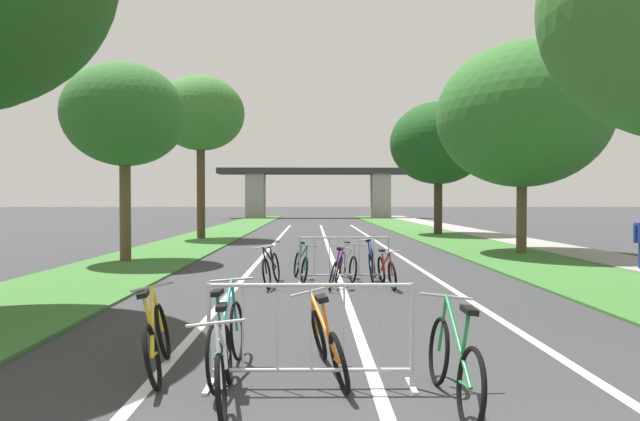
{
  "coord_description": "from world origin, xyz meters",
  "views": [
    {
      "loc": [
        -0.65,
        -2.14,
        1.87
      ],
      "look_at": [
        -0.23,
        25.38,
        1.35
      ],
      "focal_mm": 29.49,
      "sensor_mm": 36.0,
      "label": 1
    }
  ],
  "objects_px": {
    "tree_left_cypress_far": "(125,116)",
    "bicycle_yellow_8": "(157,340)",
    "tree_left_pine_near": "(201,114)",
    "bicycle_silver_1": "(348,265)",
    "bicycle_green_9": "(454,363)",
    "tree_right_oak_near": "(522,115)",
    "bicycle_teal_10": "(301,265)",
    "bicycle_teal_0": "(227,339)",
    "crowd_barrier_second": "(344,260)",
    "bicycle_white_3": "(224,365)",
    "bicycle_orange_5": "(327,344)",
    "bicycle_black_2": "(271,269)",
    "crowd_barrier_nearest": "(310,337)",
    "bicycle_blue_4": "(372,263)",
    "tree_right_maple_mid": "(438,143)",
    "bicycle_purple_6": "(336,270)",
    "bicycle_red_7": "(386,271)"
  },
  "relations": [
    {
      "from": "crowd_barrier_nearest",
      "to": "bicycle_yellow_8",
      "type": "relative_size",
      "value": 1.23
    },
    {
      "from": "bicycle_yellow_8",
      "to": "bicycle_red_7",
      "type": "bearing_deg",
      "value": 49.6
    },
    {
      "from": "tree_left_cypress_far",
      "to": "bicycle_yellow_8",
      "type": "relative_size",
      "value": 3.54
    },
    {
      "from": "tree_left_cypress_far",
      "to": "bicycle_white_3",
      "type": "xyz_separation_m",
      "value": [
        4.83,
        -11.09,
        -4.09
      ]
    },
    {
      "from": "crowd_barrier_nearest",
      "to": "bicycle_purple_6",
      "type": "xyz_separation_m",
      "value": [
        0.54,
        6.14,
        -0.16
      ]
    },
    {
      "from": "tree_left_pine_near",
      "to": "bicycle_orange_5",
      "type": "distance_m",
      "value": 21.34
    },
    {
      "from": "bicycle_teal_0",
      "to": "bicycle_blue_4",
      "type": "relative_size",
      "value": 1.1
    },
    {
      "from": "bicycle_green_9",
      "to": "tree_right_oak_near",
      "type": "bearing_deg",
      "value": 65.88
    },
    {
      "from": "tree_left_pine_near",
      "to": "bicycle_silver_1",
      "type": "bearing_deg",
      "value": -64.46
    },
    {
      "from": "bicycle_orange_5",
      "to": "crowd_barrier_nearest",
      "type": "bearing_deg",
      "value": -125.75
    },
    {
      "from": "bicycle_teal_0",
      "to": "bicycle_silver_1",
      "type": "height_order",
      "value": "bicycle_teal_0"
    },
    {
      "from": "tree_left_cypress_far",
      "to": "tree_right_oak_near",
      "type": "xyz_separation_m",
      "value": [
        12.98,
        2.29,
        0.4
      ]
    },
    {
      "from": "crowd_barrier_second",
      "to": "bicycle_white_3",
      "type": "xyz_separation_m",
      "value": [
        -1.55,
        -7.03,
        -0.17
      ]
    },
    {
      "from": "crowd_barrier_second",
      "to": "bicycle_yellow_8",
      "type": "bearing_deg",
      "value": -111.1
    },
    {
      "from": "bicycle_white_3",
      "to": "bicycle_orange_5",
      "type": "height_order",
      "value": "bicycle_orange_5"
    },
    {
      "from": "tree_right_oak_near",
      "to": "tree_left_cypress_far",
      "type": "bearing_deg",
      "value": -170.0
    },
    {
      "from": "bicycle_silver_1",
      "to": "bicycle_orange_5",
      "type": "bearing_deg",
      "value": 74.09
    },
    {
      "from": "tree_left_cypress_far",
      "to": "bicycle_red_7",
      "type": "distance_m",
      "value": 9.53
    },
    {
      "from": "bicycle_silver_1",
      "to": "bicycle_orange_5",
      "type": "relative_size",
      "value": 0.93
    },
    {
      "from": "bicycle_teal_0",
      "to": "bicycle_black_2",
      "type": "bearing_deg",
      "value": 92.48
    },
    {
      "from": "bicycle_purple_6",
      "to": "tree_left_cypress_far",
      "type": "bearing_deg",
      "value": 153.47
    },
    {
      "from": "bicycle_silver_1",
      "to": "tree_right_oak_near",
      "type": "bearing_deg",
      "value": -148.2
    },
    {
      "from": "bicycle_black_2",
      "to": "bicycle_orange_5",
      "type": "xyz_separation_m",
      "value": [
        1.06,
        -5.95,
        -0.03
      ]
    },
    {
      "from": "bicycle_silver_1",
      "to": "bicycle_blue_4",
      "type": "bearing_deg",
      "value": 169.46
    },
    {
      "from": "tree_right_maple_mid",
      "to": "bicycle_red_7",
      "type": "relative_size",
      "value": 4.37
    },
    {
      "from": "tree_left_pine_near",
      "to": "crowd_barrier_nearest",
      "type": "height_order",
      "value": "tree_left_pine_near"
    },
    {
      "from": "tree_right_maple_mid",
      "to": "crowd_barrier_nearest",
      "type": "bearing_deg",
      "value": -106.51
    },
    {
      "from": "bicycle_silver_1",
      "to": "bicycle_white_3",
      "type": "xyz_separation_m",
      "value": [
        -1.66,
        -7.55,
        -0.01
      ]
    },
    {
      "from": "tree_left_cypress_far",
      "to": "tree_right_maple_mid",
      "type": "relative_size",
      "value": 0.83
    },
    {
      "from": "crowd_barrier_nearest",
      "to": "bicycle_red_7",
      "type": "relative_size",
      "value": 1.27
    },
    {
      "from": "crowd_barrier_second",
      "to": "bicycle_blue_4",
      "type": "height_order",
      "value": "crowd_barrier_second"
    },
    {
      "from": "bicycle_teal_0",
      "to": "bicycle_white_3",
      "type": "distance_m",
      "value": 0.75
    },
    {
      "from": "tree_right_maple_mid",
      "to": "bicycle_blue_4",
      "type": "distance_m",
      "value": 17.43
    },
    {
      "from": "tree_right_maple_mid",
      "to": "bicycle_green_9",
      "type": "bearing_deg",
      "value": -103.23
    },
    {
      "from": "tree_right_oak_near",
      "to": "crowd_barrier_second",
      "type": "xyz_separation_m",
      "value": [
        -6.6,
        -6.35,
        -4.32
      ]
    },
    {
      "from": "tree_right_maple_mid",
      "to": "crowd_barrier_second",
      "type": "xyz_separation_m",
      "value": [
        -6.1,
        -16.44,
        -4.44
      ]
    },
    {
      "from": "tree_left_pine_near",
      "to": "bicycle_blue_4",
      "type": "bearing_deg",
      "value": -62.45
    },
    {
      "from": "bicycle_silver_1",
      "to": "bicycle_teal_10",
      "type": "distance_m",
      "value": 1.12
    },
    {
      "from": "tree_left_cypress_far",
      "to": "bicycle_green_9",
      "type": "xyz_separation_m",
      "value": [
        6.94,
        -11.19,
        -4.05
      ]
    },
    {
      "from": "bicycle_black_2",
      "to": "bicycle_orange_5",
      "type": "height_order",
      "value": "bicycle_black_2"
    },
    {
      "from": "bicycle_white_3",
      "to": "bicycle_purple_6",
      "type": "distance_m",
      "value": 6.63
    },
    {
      "from": "bicycle_blue_4",
      "to": "bicycle_yellow_8",
      "type": "bearing_deg",
      "value": -105.2
    },
    {
      "from": "crowd_barrier_nearest",
      "to": "bicycle_blue_4",
      "type": "distance_m",
      "value": 7.33
    },
    {
      "from": "tree_right_oak_near",
      "to": "bicycle_blue_4",
      "type": "distance_m",
      "value": 9.43
    },
    {
      "from": "tree_left_pine_near",
      "to": "bicycle_blue_4",
      "type": "height_order",
      "value": "tree_left_pine_near"
    },
    {
      "from": "tree_right_oak_near",
      "to": "bicycle_teal_0",
      "type": "xyz_separation_m",
      "value": [
        -8.24,
        -12.64,
        -4.44
      ]
    },
    {
      "from": "bicycle_silver_1",
      "to": "tree_left_cypress_far",
      "type": "bearing_deg",
      "value": -38.77
    },
    {
      "from": "bicycle_green_9",
      "to": "bicycle_teal_10",
      "type": "height_order",
      "value": "bicycle_green_9"
    },
    {
      "from": "tree_left_cypress_far",
      "to": "bicycle_yellow_8",
      "type": "distance_m",
      "value": 11.75
    },
    {
      "from": "tree_left_pine_near",
      "to": "bicycle_silver_1",
      "type": "xyz_separation_m",
      "value": [
        6.21,
        -12.99,
        -5.67
      ]
    }
  ]
}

